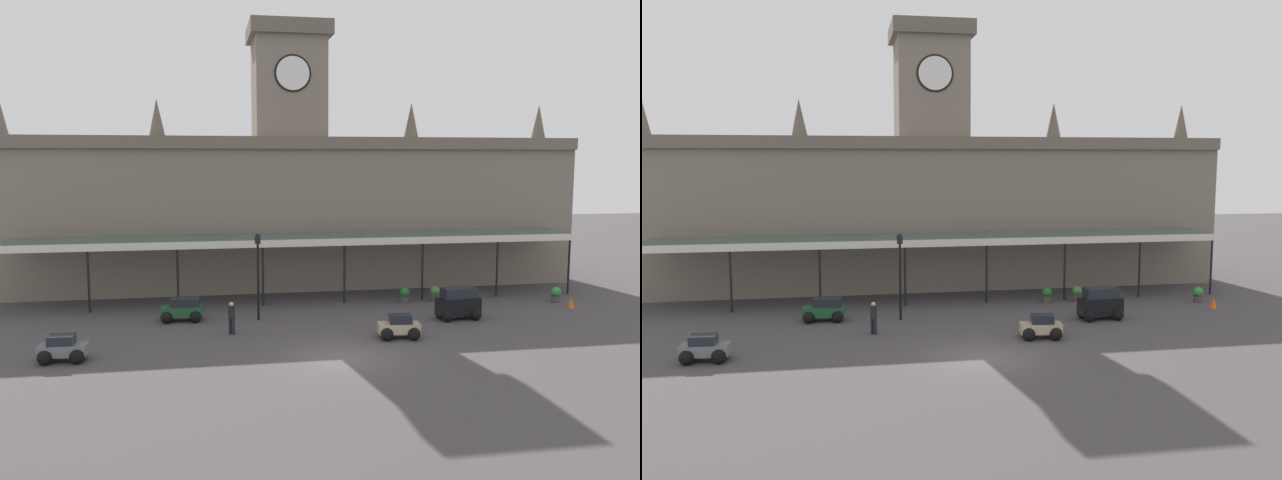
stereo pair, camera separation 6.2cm
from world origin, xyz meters
TOP-DOWN VIEW (x-y plane):
  - ground_plane at (0.00, 0.00)m, footprint 140.00×140.00m
  - station_building at (0.00, 18.24)m, footprint 39.94×7.28m
  - entrance_canopy at (-0.00, 12.38)m, footprint 35.47×3.26m
  - car_beige_sedan at (3.49, 2.70)m, footprint 2.14×1.67m
  - car_black_van at (7.88, 5.88)m, footprint 2.44×1.67m
  - car_grey_sedan at (-12.17, 1.66)m, footprint 2.09×1.59m
  - car_green_estate at (-7.23, 8.13)m, footprint 2.30×1.63m
  - pedestrian_beside_cars at (-4.68, 4.91)m, footprint 0.34×0.34m
  - victorian_lamppost at (-3.10, 7.60)m, footprint 0.30×0.30m
  - traffic_cone at (15.60, 7.29)m, footprint 0.40×0.40m
  - planter_forecourt_centre at (6.22, 10.46)m, footprint 0.60×0.60m
  - planter_by_canopy at (15.56, 8.96)m, footprint 0.60×0.60m
  - planter_near_kerb at (8.23, 10.56)m, footprint 0.60×0.60m

SIDE VIEW (x-z plane):
  - ground_plane at x=0.00m, z-range 0.00..0.00m
  - traffic_cone at x=15.60m, z-range 0.00..0.69m
  - planter_forecourt_centre at x=6.22m, z-range 0.01..0.97m
  - planter_by_canopy at x=15.56m, z-range 0.01..0.97m
  - planter_near_kerb at x=8.23m, z-range 0.01..0.97m
  - car_beige_sedan at x=3.49m, z-range -0.09..1.10m
  - car_grey_sedan at x=-12.17m, z-range -0.09..1.10m
  - car_green_estate at x=-7.23m, z-range -0.07..1.20m
  - car_black_van at x=7.88m, z-range -0.08..1.69m
  - pedestrian_beside_cars at x=-4.68m, z-range 0.07..1.74m
  - victorian_lamppost at x=-3.10m, z-range 0.59..5.43m
  - entrance_canopy at x=0.00m, z-range 1.89..6.00m
  - station_building at x=0.00m, z-range -3.27..14.79m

